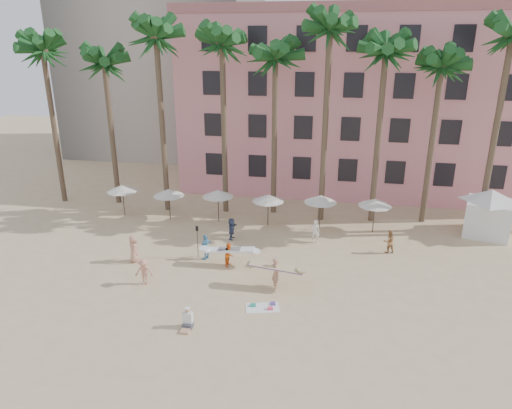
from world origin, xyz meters
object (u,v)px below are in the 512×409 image
Objects in this scene: carrier_white at (229,253)px; carrier_yellow at (276,271)px; cabana at (489,208)px; pink_hotel at (371,103)px.

carrier_yellow is at bearing -33.93° from carrier_white.
cabana reaches higher than carrier_white.
cabana reaches higher than carrier_yellow.
pink_hotel is 10.80× the size of carrier_white.
pink_hotel is at bearing 123.40° from cabana.
carrier_white is at bearing -154.79° from cabana.
cabana is 19.45m from carrier_white.
carrier_white is at bearing 146.07° from carrier_yellow.
carrier_yellow is (-6.05, -22.93, -6.96)m from pink_hotel.
pink_hotel reaches higher than cabana.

